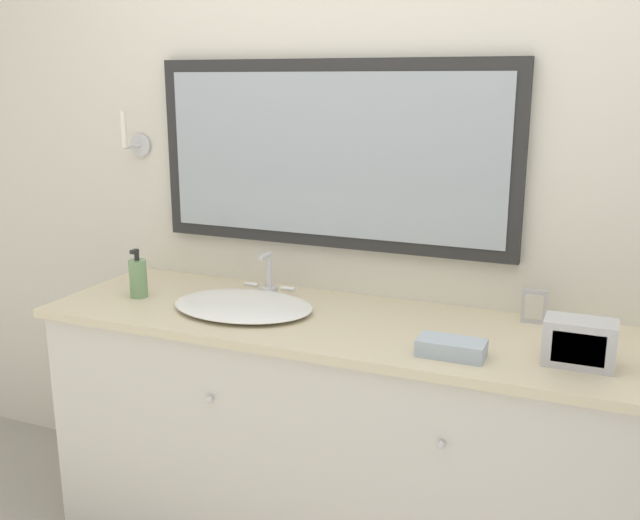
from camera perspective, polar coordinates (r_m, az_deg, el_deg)
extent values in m
cube|color=silver|center=(2.59, 5.37, 5.75)|extent=(8.00, 0.06, 2.55)
cube|color=#282828|center=(2.59, 0.89, 8.38)|extent=(1.37, 0.04, 0.67)
cube|color=#9EA8B2|center=(2.57, 0.72, 8.34)|extent=(1.28, 0.01, 0.58)
cylinder|color=silver|center=(3.01, -14.17, 8.88)|extent=(0.09, 0.01, 0.09)
cylinder|color=silver|center=(2.97, -14.75, 8.78)|extent=(0.02, 0.10, 0.02)
cylinder|color=white|center=(2.93, -15.44, 10.04)|extent=(0.02, 0.02, 0.14)
cube|color=beige|center=(2.55, 2.54, -14.60)|extent=(2.09, 0.58, 0.85)
cube|color=beige|center=(2.37, 2.66, -5.31)|extent=(2.15, 0.62, 0.03)
sphere|color=silver|center=(2.35, -8.85, -10.97)|extent=(0.02, 0.02, 0.02)
sphere|color=silver|center=(2.09, 9.66, -14.37)|extent=(0.02, 0.02, 0.02)
ellipsoid|color=white|center=(2.49, -6.17, -3.62)|extent=(0.50, 0.37, 0.03)
cylinder|color=silver|center=(2.67, -4.05, -2.44)|extent=(0.06, 0.06, 0.03)
cylinder|color=silver|center=(2.65, -4.08, -0.83)|extent=(0.02, 0.02, 0.13)
cylinder|color=silver|center=(2.60, -4.45, 0.32)|extent=(0.02, 0.07, 0.02)
cylinder|color=white|center=(2.70, -5.48, -1.95)|extent=(0.06, 0.02, 0.02)
cylinder|color=white|center=(2.63, -2.60, -2.31)|extent=(0.06, 0.02, 0.02)
cylinder|color=#709966|center=(2.70, -14.34, -1.45)|extent=(0.06, 0.06, 0.14)
cylinder|color=black|center=(2.68, -14.46, 0.36)|extent=(0.02, 0.02, 0.04)
cube|color=black|center=(2.66, -14.63, 0.66)|extent=(0.02, 0.03, 0.01)
cube|color=#BCBCC1|center=(2.13, 20.05, -6.22)|extent=(0.19, 0.11, 0.13)
cube|color=black|center=(2.08, 19.97, -6.69)|extent=(0.14, 0.01, 0.09)
cube|color=#B2B2B7|center=(2.44, 16.75, -3.59)|extent=(0.08, 0.01, 0.11)
cube|color=beige|center=(2.43, 16.74, -3.64)|extent=(0.06, 0.00, 0.08)
cube|color=#A8B7C6|center=(2.11, 10.47, -6.92)|extent=(0.19, 0.10, 0.05)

